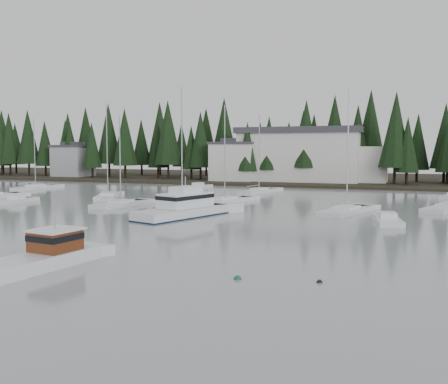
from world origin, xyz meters
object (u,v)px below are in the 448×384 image
object	(u,v)px
sailboat_4	(108,197)
runabout_1	(388,222)
sailboat_9	(225,202)
sailboat_11	(346,212)
cabin_cruiser_center	(183,210)
sailboat_12	(182,212)
sailboat_6	(121,206)
harbor_inn	(310,155)
house_far_west	(73,160)
lobster_boat_brown	(38,260)
sailboat_2	(259,192)
runabout_0	(17,202)
sailboat_7	(36,188)
house_west	(235,160)
runabout_3	(198,188)

from	to	relation	value
sailboat_4	runabout_1	bearing A→B (deg)	-132.84
sailboat_9	sailboat_11	size ratio (longest dim) A/B	0.93
cabin_cruiser_center	sailboat_12	distance (m)	3.55
sailboat_6	sailboat_12	distance (m)	10.28
sailboat_6	cabin_cruiser_center	bearing A→B (deg)	-109.29
harbor_inn	sailboat_9	distance (m)	40.98
house_far_west	lobster_boat_brown	size ratio (longest dim) A/B	0.99
sailboat_2	runabout_0	world-z (taller)	sailboat_2
sailboat_4	sailboat_2	bearing A→B (deg)	-74.40
lobster_boat_brown	sailboat_12	xyz separation A→B (m)	(-3.01, 26.11, -0.38)
harbor_inn	sailboat_6	world-z (taller)	harbor_inn
harbor_inn	runabout_0	bearing A→B (deg)	-119.89
lobster_boat_brown	cabin_cruiser_center	bearing A→B (deg)	11.08
harbor_inn	sailboat_4	world-z (taller)	sailboat_4
sailboat_7	sailboat_9	distance (m)	40.38
lobster_boat_brown	runabout_0	size ratio (longest dim) A/B	1.49
sailboat_12	runabout_0	bearing A→B (deg)	104.67
runabout_1	sailboat_6	bearing A→B (deg)	73.87
sailboat_2	sailboat_4	distance (m)	23.93
cabin_cruiser_center	sailboat_12	bearing A→B (deg)	44.18
lobster_boat_brown	sailboat_2	bearing A→B (deg)	10.02
house_far_west	house_west	bearing A→B (deg)	-2.73
house_far_west	lobster_boat_brown	world-z (taller)	house_far_west
sailboat_2	lobster_boat_brown	bearing A→B (deg)	-164.49
house_west	lobster_boat_brown	size ratio (longest dim) A/B	1.11
sailboat_7	cabin_cruiser_center	bearing A→B (deg)	-117.89
lobster_boat_brown	runabout_3	bearing A→B (deg)	22.08
sailboat_4	sailboat_12	xyz separation A→B (m)	(17.21, -11.48, 0.01)
cabin_cruiser_center	sailboat_4	bearing A→B (deg)	69.64
sailboat_6	sailboat_11	size ratio (longest dim) A/B	0.81
sailboat_11	runabout_0	world-z (taller)	sailboat_11
sailboat_6	runabout_0	size ratio (longest dim) A/B	1.98
sailboat_11	cabin_cruiser_center	bearing A→B (deg)	138.06
runabout_3	sailboat_6	bearing A→B (deg)	-167.47
sailboat_7	sailboat_11	distance (m)	57.34
sailboat_9	runabout_3	distance (m)	24.71
sailboat_4	sailboat_11	distance (m)	34.54
lobster_boat_brown	cabin_cruiser_center	world-z (taller)	cabin_cruiser_center
house_far_west	sailboat_9	size ratio (longest dim) A/B	0.64
cabin_cruiser_center	runabout_3	distance (m)	38.12
runabout_0	cabin_cruiser_center	bearing A→B (deg)	-105.80
lobster_boat_brown	runabout_1	xyz separation A→B (m)	(18.49, 26.01, -0.34)
house_far_west	runabout_3	bearing A→B (deg)	-23.92
harbor_inn	sailboat_11	xyz separation A→B (m)	(12.84, -45.55, -5.70)
sailboat_11	runabout_0	distance (m)	41.84
sailboat_12	runabout_3	distance (m)	34.64
house_far_west	sailboat_2	bearing A→B (deg)	-23.28
sailboat_6	sailboat_9	size ratio (longest dim) A/B	0.87
sailboat_6	runabout_1	distance (m)	31.46
sailboat_4	runabout_0	xyz separation A→B (m)	(-7.46, -9.71, 0.05)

